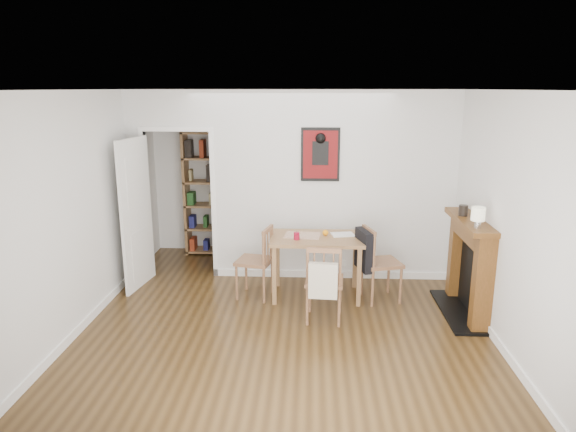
# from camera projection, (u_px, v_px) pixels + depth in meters

# --- Properties ---
(ground) EXTENTS (5.20, 5.20, 0.00)m
(ground) POSITION_uv_depth(u_px,v_px,m) (286.00, 318.00, 6.01)
(ground) COLOR #50371A
(ground) RESTS_ON ground
(room_shell) EXTENTS (5.20, 5.20, 5.20)m
(room_shell) POSITION_uv_depth(u_px,v_px,m) (298.00, 187.00, 7.00)
(room_shell) COLOR silver
(room_shell) RESTS_ON ground
(dining_table) EXTENTS (1.16, 0.74, 0.79)m
(dining_table) POSITION_uv_depth(u_px,v_px,m) (317.00, 244.00, 6.50)
(dining_table) COLOR #A6764D
(dining_table) RESTS_ON ground
(chair_left) EXTENTS (0.56, 0.56, 0.93)m
(chair_left) POSITION_uv_depth(u_px,v_px,m) (254.00, 262.00, 6.53)
(chair_left) COLOR #966646
(chair_left) RESTS_ON ground
(chair_right) EXTENTS (0.64, 0.59, 0.96)m
(chair_right) POSITION_uv_depth(u_px,v_px,m) (380.00, 262.00, 6.41)
(chair_right) COLOR #966646
(chair_right) RESTS_ON ground
(chair_front) EXTENTS (0.50, 0.56, 0.93)m
(chair_front) POSITION_uv_depth(u_px,v_px,m) (324.00, 281.00, 5.85)
(chair_front) COLOR #966646
(chair_front) RESTS_ON ground
(bookshelf) EXTENTS (0.84, 0.34, 1.99)m
(bookshelf) POSITION_uv_depth(u_px,v_px,m) (211.00, 194.00, 8.16)
(bookshelf) COLOR #A6764D
(bookshelf) RESTS_ON ground
(fireplace) EXTENTS (0.45, 1.25, 1.16)m
(fireplace) POSITION_uv_depth(u_px,v_px,m) (470.00, 264.00, 6.01)
(fireplace) COLOR brown
(fireplace) RESTS_ON ground
(red_glass) EXTENTS (0.07, 0.07, 0.09)m
(red_glass) POSITION_uv_depth(u_px,v_px,m) (297.00, 236.00, 6.34)
(red_glass) COLOR maroon
(red_glass) RESTS_ON dining_table
(orange_fruit) EXTENTS (0.07, 0.07, 0.07)m
(orange_fruit) POSITION_uv_depth(u_px,v_px,m) (325.00, 233.00, 6.52)
(orange_fruit) COLOR orange
(orange_fruit) RESTS_ON dining_table
(placemat) EXTENTS (0.48, 0.38, 0.00)m
(placemat) POSITION_uv_depth(u_px,v_px,m) (302.00, 235.00, 6.53)
(placemat) COLOR beige
(placemat) RESTS_ON dining_table
(notebook) EXTENTS (0.32, 0.26, 0.01)m
(notebook) POSITION_uv_depth(u_px,v_px,m) (343.00, 235.00, 6.55)
(notebook) COLOR white
(notebook) RESTS_ON dining_table
(mantel_lamp) EXTENTS (0.15, 0.15, 0.23)m
(mantel_lamp) POSITION_uv_depth(u_px,v_px,m) (478.00, 215.00, 5.46)
(mantel_lamp) COLOR silver
(mantel_lamp) RESTS_ON fireplace
(ceramic_jar_a) EXTENTS (0.11, 0.11, 0.13)m
(ceramic_jar_a) POSITION_uv_depth(u_px,v_px,m) (463.00, 210.00, 6.01)
(ceramic_jar_a) COLOR black
(ceramic_jar_a) RESTS_ON fireplace
(ceramic_jar_b) EXTENTS (0.08, 0.08, 0.10)m
(ceramic_jar_b) POSITION_uv_depth(u_px,v_px,m) (463.00, 209.00, 6.15)
(ceramic_jar_b) COLOR black
(ceramic_jar_b) RESTS_ON fireplace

